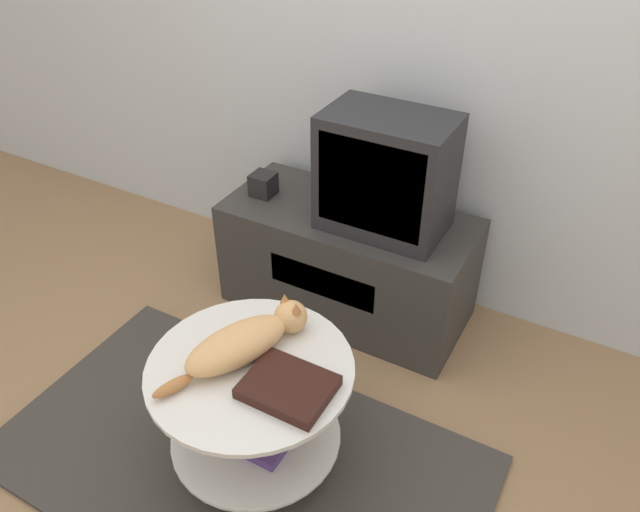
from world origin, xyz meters
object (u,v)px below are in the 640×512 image
at_px(speaker, 263,184).
at_px(dvd_box, 289,386).
at_px(tv, 386,174).
at_px(cat, 246,340).

distance_m(speaker, dvd_box, 1.21).
bearing_deg(tv, dvd_box, -82.69).
bearing_deg(dvd_box, speaker, 126.86).
height_order(tv, dvd_box, tv).
relative_size(speaker, cat, 0.19).
height_order(dvd_box, cat, cat).
bearing_deg(tv, speaker, -177.78).
bearing_deg(dvd_box, cat, 160.41).
bearing_deg(cat, dvd_box, -87.62).
relative_size(tv, cat, 0.94).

